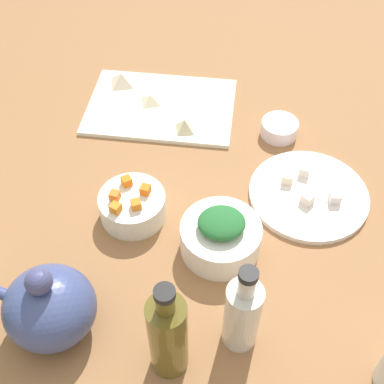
% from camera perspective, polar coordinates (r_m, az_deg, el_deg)
% --- Properties ---
extents(tabletop, '(1.90, 1.90, 0.03)m').
position_cam_1_polar(tabletop, '(1.04, -0.00, -2.33)').
color(tabletop, '#976740').
rests_on(tabletop, ground).
extents(cutting_board, '(0.36, 0.26, 0.01)m').
position_cam_1_polar(cutting_board, '(1.25, -3.54, 9.64)').
color(cutting_board, white).
rests_on(cutting_board, tabletop).
extents(plate_tofu, '(0.25, 0.25, 0.01)m').
position_cam_1_polar(plate_tofu, '(1.07, 13.06, -0.30)').
color(plate_tofu, white).
rests_on(plate_tofu, tabletop).
extents(bowl_greens, '(0.15, 0.15, 0.06)m').
position_cam_1_polar(bowl_greens, '(0.95, 3.24, -5.21)').
color(bowl_greens, white).
rests_on(bowl_greens, tabletop).
extents(bowl_carrots, '(0.13, 0.13, 0.06)m').
position_cam_1_polar(bowl_carrots, '(1.01, -6.74, -1.59)').
color(bowl_carrots, white).
rests_on(bowl_carrots, tabletop).
extents(bowl_small_side, '(0.09, 0.09, 0.04)m').
position_cam_1_polar(bowl_small_side, '(1.19, 9.87, 7.11)').
color(bowl_small_side, white).
rests_on(bowl_small_side, tabletop).
extents(teapot, '(0.17, 0.15, 0.17)m').
position_cam_1_polar(teapot, '(0.86, -15.85, -12.39)').
color(teapot, '#3F4D83').
rests_on(teapot, tabletop).
extents(bottle_0, '(0.06, 0.06, 0.20)m').
position_cam_1_polar(bottle_0, '(0.81, 5.72, -13.57)').
color(bottle_0, silver).
rests_on(bottle_0, tabletop).
extents(bottle_2, '(0.06, 0.06, 0.23)m').
position_cam_1_polar(bottle_2, '(0.78, -2.74, -15.94)').
color(bottle_2, brown).
rests_on(bottle_2, tabletop).
extents(carrot_cube_0, '(0.02, 0.02, 0.02)m').
position_cam_1_polar(carrot_cube_0, '(0.96, -6.36, -1.42)').
color(carrot_cube_0, orange).
rests_on(carrot_cube_0, bowl_carrots).
extents(carrot_cube_1, '(0.02, 0.02, 0.02)m').
position_cam_1_polar(carrot_cube_1, '(0.98, -8.73, -0.41)').
color(carrot_cube_1, orange).
rests_on(carrot_cube_1, bowl_carrots).
extents(carrot_cube_2, '(0.02, 0.02, 0.02)m').
position_cam_1_polar(carrot_cube_2, '(0.96, -8.66, -1.80)').
color(carrot_cube_2, orange).
rests_on(carrot_cube_2, bowl_carrots).
extents(carrot_cube_3, '(0.03, 0.03, 0.02)m').
position_cam_1_polar(carrot_cube_3, '(1.00, -7.42, 1.22)').
color(carrot_cube_3, orange).
rests_on(carrot_cube_3, bowl_carrots).
extents(carrot_cube_4, '(0.02, 0.02, 0.02)m').
position_cam_1_polar(carrot_cube_4, '(0.98, -5.30, 0.25)').
color(carrot_cube_4, orange).
rests_on(carrot_cube_4, bowl_carrots).
extents(chopped_greens_mound, '(0.10, 0.10, 0.03)m').
position_cam_1_polar(chopped_greens_mound, '(0.91, 3.37, -3.50)').
color(chopped_greens_mound, '#266A32').
rests_on(chopped_greens_mound, bowl_greens).
extents(tofu_cube_0, '(0.03, 0.03, 0.02)m').
position_cam_1_polar(tofu_cube_0, '(1.04, 12.95, -0.74)').
color(tofu_cube_0, white).
rests_on(tofu_cube_0, plate_tofu).
extents(tofu_cube_1, '(0.03, 0.03, 0.02)m').
position_cam_1_polar(tofu_cube_1, '(1.09, 12.65, 2.38)').
color(tofu_cube_1, white).
rests_on(tofu_cube_1, plate_tofu).
extents(tofu_cube_2, '(0.03, 0.03, 0.02)m').
position_cam_1_polar(tofu_cube_2, '(1.06, 15.91, -0.61)').
color(tofu_cube_2, white).
rests_on(tofu_cube_2, plate_tofu).
extents(tofu_cube_3, '(0.02, 0.02, 0.02)m').
position_cam_1_polar(tofu_cube_3, '(1.07, 10.78, 1.55)').
color(tofu_cube_3, '#F7ECC9').
rests_on(tofu_cube_3, plate_tofu).
extents(dumpling_0, '(0.05, 0.05, 0.03)m').
position_cam_1_polar(dumpling_0, '(1.17, -0.85, 7.60)').
color(dumpling_0, beige).
rests_on(dumpling_0, cutting_board).
extents(dumpling_1, '(0.08, 0.08, 0.03)m').
position_cam_1_polar(dumpling_1, '(1.32, -7.96, 12.60)').
color(dumpling_1, beige).
rests_on(dumpling_1, cutting_board).
extents(dumpling_2, '(0.06, 0.06, 0.02)m').
position_cam_1_polar(dumpling_2, '(1.25, -4.72, 10.50)').
color(dumpling_2, beige).
rests_on(dumpling_2, cutting_board).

